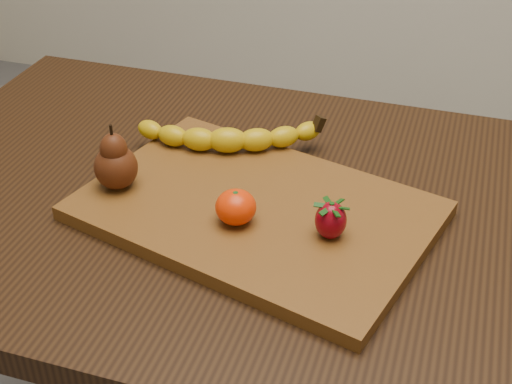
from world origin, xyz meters
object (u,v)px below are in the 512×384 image
(table, at_px, (226,249))
(pear, at_px, (115,157))
(cutting_board, at_px, (256,211))
(mandarin, at_px, (236,207))

(table, height_order, pear, pear)
(table, bearing_deg, cutting_board, -32.42)
(pear, xyz_separation_m, mandarin, (0.18, -0.03, -0.02))
(pear, bearing_deg, mandarin, -9.10)
(table, distance_m, cutting_board, 0.13)
(table, bearing_deg, mandarin, -60.52)
(pear, relative_size, mandarin, 1.77)
(table, distance_m, pear, 0.22)
(cutting_board, xyz_separation_m, pear, (-0.20, -0.01, 0.06))
(cutting_board, bearing_deg, pear, -161.13)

